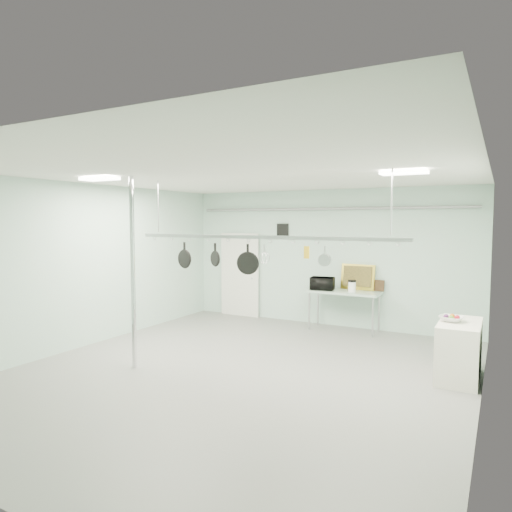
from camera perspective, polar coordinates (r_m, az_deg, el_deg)
The scene contains 25 objects.
floor at distance 7.65m, azimuth -2.06°, elevation -14.39°, with size 8.00×8.00×0.00m, color gray.
ceiling at distance 7.28m, azimuth -2.13°, elevation 10.13°, with size 7.00×8.00×0.02m, color silver.
back_wall at distance 10.90m, azimuth 8.62°, elevation -0.20°, with size 7.00×0.02×3.20m, color #AED1C4.
right_wall at distance 6.30m, azimuth 26.48°, elevation -3.93°, with size 0.02×8.00×3.20m, color #AED1C4.
door at distance 11.89m, azimuth -1.98°, elevation -2.44°, with size 1.10×0.10×2.20m, color silver.
wall_vent at distance 11.27m, azimuth 3.35°, elevation 3.30°, with size 0.30×0.04×0.30m, color black.
conduit_pipe at distance 10.79m, azimuth 8.53°, elevation 5.87°, with size 0.07×0.07×6.60m, color gray.
chrome_pole at distance 7.84m, azimuth -15.14°, elevation -2.07°, with size 0.08×0.08×3.20m, color silver.
prep_table at distance 10.44m, azimuth 10.95°, elevation -4.68°, with size 1.60×0.70×0.91m.
side_cabinet at distance 7.91m, azimuth 24.05°, elevation -10.72°, with size 0.60×1.20×0.90m, color white.
pot_rack at distance 7.41m, azimuth 0.40°, elevation 2.59°, with size 4.80×0.06×1.00m.
light_panel_left at distance 8.04m, azimuth -18.98°, elevation 9.13°, with size 0.65×0.30×0.05m, color white.
light_panel_right at distance 6.99m, azimuth 18.01°, elevation 9.91°, with size 0.65×0.30×0.05m, color white.
microwave at distance 10.47m, azimuth 8.31°, elevation -3.42°, with size 0.52×0.35×0.29m, color black.
coffee_canister at distance 10.26m, azimuth 11.91°, elevation -3.80°, with size 0.16×0.16×0.22m, color white.
painting_large at distance 10.61m, azimuth 12.60°, elevation -2.58°, with size 0.78×0.05×0.58m, color gold.
painting_small at distance 10.52m, azimuth 14.93°, elevation -3.59°, with size 0.30×0.04×0.25m, color #342212.
fruit_bowl at distance 7.78m, azimuth 23.26°, elevation -7.22°, with size 0.36×0.36×0.09m, color silver.
skillet_left at distance 8.25m, azimuth -8.93°, elevation 0.09°, with size 0.34×0.06×0.47m, color black, non-canonical shape.
skillet_mid at distance 7.87m, azimuth -5.13°, elevation 0.20°, with size 0.27×0.06×0.39m, color black, non-canonical shape.
skillet_right at distance 7.54m, azimuth -1.04°, elevation -0.43°, with size 0.38×0.06×0.51m, color black, non-canonical shape.
whisk at distance 7.38m, azimuth 1.06°, elevation 0.25°, with size 0.18×0.18×0.31m, color #AFB0B4, non-canonical shape.
grater at distance 7.07m, azimuth 6.35°, elevation 0.45°, with size 0.09×0.02×0.21m, color #CCC918, non-canonical shape.
saucepan at distance 6.97m, azimuth 8.58°, elevation -0.06°, with size 0.18×0.10×0.32m, color #B0AFB4, non-canonical shape.
fruit_cluster at distance 7.77m, azimuth 23.27°, elevation -6.93°, with size 0.24×0.24×0.09m, color #B31022, non-canonical shape.
Camera 1 is at (3.68, -6.24, 2.46)m, focal length 32.00 mm.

